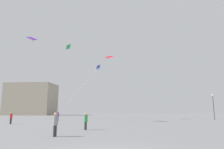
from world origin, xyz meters
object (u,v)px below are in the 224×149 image
object	(u,v)px
building_left_hall	(31,99)
lamppost_east	(213,103)
person_in_red	(11,117)
person_in_green	(86,121)
kite_emerald_delta	(68,48)
kite_cobalt_delta	(97,68)
person_in_grey	(55,123)
kite_crimson_delta	(108,58)
kite_violet_delta	(32,39)
person_in_purple	(58,115)

from	to	relation	value
building_left_hall	lamppost_east	bearing A→B (deg)	-40.32
person_in_red	person_in_green	distance (m)	14.44
building_left_hall	kite_emerald_delta	bearing A→B (deg)	-62.49
person_in_green	kite_cobalt_delta	distance (m)	16.67
kite_emerald_delta	lamppost_east	distance (m)	30.97
kite_emerald_delta	person_in_grey	bearing A→B (deg)	-78.25
person_in_green	kite_cobalt_delta	world-z (taller)	kite_cobalt_delta
person_in_grey	kite_cobalt_delta	distance (m)	21.31
building_left_hall	lamppost_east	world-z (taller)	building_left_hall
person_in_red	lamppost_east	xyz separation A→B (m)	(34.42, 13.80, 2.55)
person_in_red	person_in_green	size ratio (longest dim) A/B	1.03
person_in_red	kite_crimson_delta	size ratio (longest dim) A/B	0.13
person_in_red	building_left_hall	distance (m)	66.93
kite_violet_delta	lamppost_east	size ratio (longest dim) A/B	2.80
person_in_red	lamppost_east	size ratio (longest dim) A/B	0.32
person_in_purple	kite_crimson_delta	size ratio (longest dim) A/B	0.14
person_in_red	person_in_green	xyz separation A→B (m)	(11.54, -8.68, -0.03)
person_in_red	lamppost_east	distance (m)	37.17
person_in_purple	kite_emerald_delta	bearing A→B (deg)	165.63
person_in_red	building_left_hall	bearing A→B (deg)	30.89
kite_emerald_delta	kite_violet_delta	world-z (taller)	kite_violet_delta
kite_emerald_delta	lamppost_east	size ratio (longest dim) A/B	2.42
person_in_green	kite_violet_delta	xyz separation A→B (m)	(-12.80, 16.64, 14.21)
person_in_grey	person_in_green	distance (m)	5.33
person_in_grey	building_left_hall	world-z (taller)	building_left_hall
person_in_grey	person_in_purple	bearing A→B (deg)	-116.36
person_in_red	person_in_grey	size ratio (longest dim) A/B	0.98
kite_cobalt_delta	kite_crimson_delta	xyz separation A→B (m)	(1.60, 8.01, 3.97)
person_in_purple	kite_emerald_delta	xyz separation A→B (m)	(1.87, -2.11, 12.20)
kite_emerald_delta	kite_violet_delta	bearing A→B (deg)	174.67
person_in_green	kite_violet_delta	bearing A→B (deg)	-140.12
person_in_red	kite_violet_delta	size ratio (longest dim) A/B	0.11
kite_emerald_delta	building_left_hall	size ratio (longest dim) A/B	0.60
person_in_grey	kite_emerald_delta	size ratio (longest dim) A/B	0.13
person_in_green	kite_emerald_delta	xyz separation A→B (m)	(-5.80, 15.99, 12.29)
person_in_purple	kite_crimson_delta	distance (m)	15.68
kite_cobalt_delta	building_left_hall	bearing A→B (deg)	121.17
person_in_purple	building_left_hall	world-z (taller)	building_left_hall
person_in_grey	kite_crimson_delta	xyz separation A→B (m)	(2.74, 27.68, 12.10)
person_in_purple	kite_emerald_delta	size ratio (longest dim) A/B	0.14
person_in_purple	kite_violet_delta	xyz separation A→B (m)	(-5.14, -1.45, 14.12)
kite_violet_delta	lamppost_east	xyz separation A→B (m)	(35.68, 5.84, -11.64)
person_in_red	person_in_grey	xyz separation A→B (m)	(10.13, -13.82, 0.02)
kite_crimson_delta	lamppost_east	bearing A→B (deg)	-0.16
kite_crimson_delta	person_in_red	bearing A→B (deg)	-132.90
person_in_green	person_in_red	bearing A→B (deg)	-124.65
person_in_red	kite_cobalt_delta	world-z (taller)	kite_cobalt_delta
kite_emerald_delta	kite_violet_delta	distance (m)	7.29
person_in_purple	kite_cobalt_delta	xyz separation A→B (m)	(7.40, -3.57, 8.08)
kite_cobalt_delta	kite_emerald_delta	xyz separation A→B (m)	(-5.53, 1.46, 4.11)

